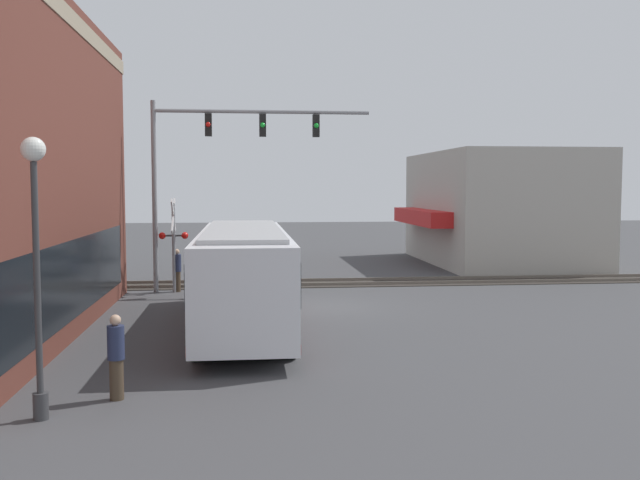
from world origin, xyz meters
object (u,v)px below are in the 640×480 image
object	(u,v)px
city_bus	(243,273)
parked_car_black	(244,247)
pedestrian_by_lamp	(116,356)
parked_car_grey	(244,259)
pedestrian_at_crossing	(177,270)
crossing_signal	(174,236)
streetlamp	(36,253)

from	to	relation	value
city_bus	parked_car_black	xyz separation A→B (m)	(20.59, 0.00, -0.99)
pedestrian_by_lamp	parked_car_grey	bearing A→B (deg)	-6.71
parked_car_black	pedestrian_at_crossing	xyz separation A→B (m)	(-12.78, 2.69, 0.20)
parked_car_black	pedestrian_by_lamp	world-z (taller)	pedestrian_by_lamp
crossing_signal	city_bus	bearing A→B (deg)	-159.99
crossing_signal	pedestrian_at_crossing	size ratio (longest dim) A/B	2.18
crossing_signal	pedestrian_by_lamp	xyz separation A→B (m)	(-14.67, -0.25, -1.41)
streetlamp	crossing_signal	bearing A→B (deg)	-3.34
pedestrian_at_crossing	pedestrian_by_lamp	bearing A→B (deg)	-179.43
crossing_signal	pedestrian_at_crossing	world-z (taller)	crossing_signal
crossing_signal	streetlamp	size ratio (longest dim) A/B	0.74
city_bus	pedestrian_by_lamp	world-z (taller)	city_bus
city_bus	pedestrian_by_lamp	size ratio (longest dim) A/B	6.61
city_bus	parked_car_black	distance (m)	20.61
city_bus	pedestrian_at_crossing	bearing A→B (deg)	19.02
pedestrian_at_crossing	city_bus	bearing A→B (deg)	-160.98
crossing_signal	parked_car_black	bearing A→B (deg)	-12.19
crossing_signal	parked_car_grey	xyz separation A→B (m)	(6.93, -2.79, -1.66)
parked_car_black	parked_car_grey	bearing A→B (deg)	-180.00
streetlamp	parked_car_black	size ratio (longest dim) A/B	1.13
streetlamp	city_bus	bearing A→B (deg)	-24.62
parked_car_grey	parked_car_black	size ratio (longest dim) A/B	0.94
crossing_signal	pedestrian_at_crossing	bearing A→B (deg)	-37.46
parked_car_black	city_bus	bearing A→B (deg)	180.00
parked_car_black	pedestrian_by_lamp	size ratio (longest dim) A/B	2.65
city_bus	pedestrian_by_lamp	distance (m)	7.49
parked_car_grey	parked_car_black	distance (m)	5.98
crossing_signal	pedestrian_by_lamp	bearing A→B (deg)	-179.02
crossing_signal	parked_car_grey	world-z (taller)	crossing_signal
parked_car_grey	pedestrian_at_crossing	size ratio (longest dim) A/B	2.47
city_bus	crossing_signal	xyz separation A→B (m)	(7.67, 2.79, 0.62)
parked_car_black	pedestrian_at_crossing	distance (m)	13.07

